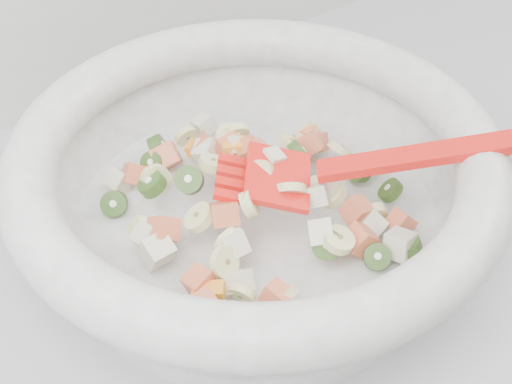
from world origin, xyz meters
TOP-DOWN VIEW (x-y plane):
  - mixing_bowl at (0.14, 1.44)m, footprint 0.43×0.42m

SIDE VIEW (x-z plane):
  - mixing_bowl at x=0.14m, z-range 0.90..1.03m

